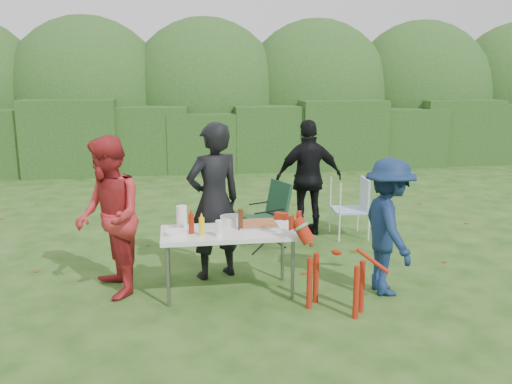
{
  "coord_description": "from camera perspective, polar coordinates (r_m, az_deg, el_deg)",
  "views": [
    {
      "loc": [
        -0.95,
        -5.91,
        2.47
      ],
      "look_at": [
        0.06,
        0.66,
        1.0
      ],
      "focal_mm": 38.0,
      "sensor_mm": 36.0,
      "label": 1
    }
  ],
  "objects": [
    {
      "name": "plate_stack",
      "position": [
        5.97,
        -8.42,
        -4.28
      ],
      "size": [
        0.24,
        0.24,
        0.05
      ],
      "primitive_type": "cylinder",
      "color": "white",
      "rests_on": "folding_table"
    },
    {
      "name": "ground",
      "position": [
        6.48,
        0.37,
        -9.95
      ],
      "size": [
        80.0,
        80.0,
        0.0
      ],
      "primitive_type": "plane",
      "color": "#1E4211"
    },
    {
      "name": "folding_table",
      "position": [
        6.09,
        -2.92,
        -4.57
      ],
      "size": [
        1.5,
        0.7,
        0.74
      ],
      "color": "silver",
      "rests_on": "ground"
    },
    {
      "name": "pasta_bowl",
      "position": [
        6.31,
        -2.63,
        -2.99
      ],
      "size": [
        0.26,
        0.26,
        0.1
      ],
      "primitive_type": "cylinder",
      "color": "silver",
      "rests_on": "folding_table"
    },
    {
      "name": "dog",
      "position": [
        5.77,
        8.42,
        -7.75
      ],
      "size": [
        1.07,
        0.95,
        0.98
      ],
      "primitive_type": null,
      "rotation": [
        0.0,
        0.0,
        2.49
      ],
      "color": "#9B210E",
      "rests_on": "ground"
    },
    {
      "name": "shrub_backdrop",
      "position": [
        15.56,
        -5.31,
        9.23
      ],
      "size": [
        20.0,
        2.6,
        3.2
      ],
      "primitive_type": "ellipsoid",
      "color": "#3D6628",
      "rests_on": "ground"
    },
    {
      "name": "person_cook",
      "position": [
        6.54,
        -4.45,
        -0.98
      ],
      "size": [
        0.81,
        0.68,
        1.91
      ],
      "primitive_type": "imported",
      "rotation": [
        0.0,
        0.0,
        3.51
      ],
      "color": "black",
      "rests_on": "ground"
    },
    {
      "name": "child",
      "position": [
        6.26,
        13.77,
        -3.57
      ],
      "size": [
        0.59,
        1.01,
        1.56
      ],
      "primitive_type": "imported",
      "rotation": [
        0.0,
        0.0,
        1.56
      ],
      "color": "#122549",
      "rests_on": "ground"
    },
    {
      "name": "ketchup_bottle",
      "position": [
        5.98,
        -6.83,
        -3.36
      ],
      "size": [
        0.06,
        0.06,
        0.22
      ],
      "primitive_type": "cylinder",
      "color": "#9B1C09",
      "rests_on": "folding_table"
    },
    {
      "name": "person_black_puffy",
      "position": [
        8.33,
        5.58,
        1.49
      ],
      "size": [
        1.07,
        0.5,
        1.78
      ],
      "primitive_type": "imported",
      "rotation": [
        0.0,
        0.0,
        3.21
      ],
      "color": "black",
      "rests_on": "ground"
    },
    {
      "name": "person_red_jacket",
      "position": [
        6.21,
        -15.24,
        -2.58
      ],
      "size": [
        0.92,
        1.04,
        1.81
      ],
      "primitive_type": "imported",
      "rotation": [
        0.0,
        0.0,
        -1.26
      ],
      "color": "#AA2428",
      "rests_on": "ground"
    },
    {
      "name": "cup_stack",
      "position": [
        5.84,
        -3.9,
        -3.86
      ],
      "size": [
        0.08,
        0.08,
        0.18
      ],
      "primitive_type": "cylinder",
      "color": "white",
      "rests_on": "folding_table"
    },
    {
      "name": "focaccia_bread",
      "position": [
        6.24,
        0.18,
        -3.26
      ],
      "size": [
        0.4,
        0.26,
        0.04
      ],
      "primitive_type": "cube",
      "color": "#A85F32",
      "rests_on": "food_tray"
    },
    {
      "name": "hedge_row",
      "position": [
        14.04,
        -4.83,
        5.81
      ],
      "size": [
        22.0,
        1.4,
        1.7
      ],
      "primitive_type": "cube",
      "color": "#23471C",
      "rests_on": "ground"
    },
    {
      "name": "lawn_chair",
      "position": [
        8.38,
        9.81,
        -1.6
      ],
      "size": [
        0.59,
        0.59,
        0.92
      ],
      "primitive_type": null,
      "rotation": [
        0.0,
        0.0,
        3.06
      ],
      "color": "#4B8FCB",
      "rests_on": "ground"
    },
    {
      "name": "beer_bottle",
      "position": [
        6.08,
        -1.64,
        -2.9
      ],
      "size": [
        0.06,
        0.06,
        0.24
      ],
      "primitive_type": "cylinder",
      "color": "#47230F",
      "rests_on": "folding_table"
    },
    {
      "name": "paper_towel_roll",
      "position": [
        6.19,
        -7.83,
        -2.63
      ],
      "size": [
        0.12,
        0.12,
        0.26
      ],
      "primitive_type": "cylinder",
      "color": "white",
      "rests_on": "folding_table"
    },
    {
      "name": "camping_chair",
      "position": [
        7.78,
        1.1,
        -2.41
      ],
      "size": [
        0.77,
        0.77,
        0.94
      ],
      "primitive_type": null,
      "rotation": [
        0.0,
        0.0,
        3.55
      ],
      "color": "#183E28",
      "rests_on": "ground"
    },
    {
      "name": "mustard_bottle",
      "position": [
        5.9,
        -5.74,
        -3.65
      ],
      "size": [
        0.06,
        0.06,
        0.2
      ],
      "primitive_type": "cylinder",
      "color": "yellow",
      "rests_on": "folding_table"
    },
    {
      "name": "food_tray",
      "position": [
        6.25,
        0.18,
        -3.51
      ],
      "size": [
        0.45,
        0.3,
        0.02
      ],
      "primitive_type": "cube",
      "color": "#B7B7BA",
      "rests_on": "folding_table"
    }
  ]
}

